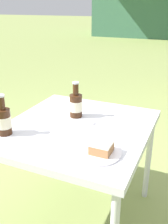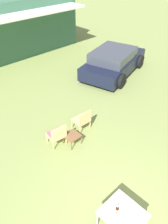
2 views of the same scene
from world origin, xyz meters
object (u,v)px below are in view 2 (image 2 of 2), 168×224
cake_on_plate (138,214)px  cola_bottle_near (117,210)px  patio_table (123,215)px  garden_side_table (72,136)px  wicker_chair_plain (83,119)px  wicker_chair_cushioned (57,134)px  parked_car (114,61)px

cake_on_plate → cola_bottle_near: bearing=128.7°
patio_table → cake_on_plate: (0.22, -0.23, 0.08)m
garden_side_table → cake_on_plate: cake_on_plate is taller
wicker_chair_plain → garden_side_table: (-0.75, -0.29, -0.13)m
patio_table → cola_bottle_near: cola_bottle_near is taller
wicker_chair_plain → patio_table: bearing=62.6°
wicker_chair_cushioned → cake_on_plate: bearing=91.1°
parked_car → garden_side_table: size_ratio=9.14×
parked_car → wicker_chair_plain: 4.77m
patio_table → cola_bottle_near: 0.20m
wicker_chair_cushioned → cola_bottle_near: 3.18m
garden_side_table → cake_on_plate: 3.25m
wicker_chair_cushioned → cola_bottle_near: size_ratio=3.65×
wicker_chair_plain → garden_side_table: wicker_chair_plain is taller
garden_side_table → cola_bottle_near: (-1.11, -2.76, 0.45)m
cola_bottle_near → parked_car: bearing=40.6°
patio_table → cake_on_plate: size_ratio=3.47×
wicker_chair_cushioned → cola_bottle_near: (-0.73, -3.07, 0.32)m
wicker_chair_plain → cake_on_plate: 3.76m
cake_on_plate → parked_car: bearing=43.9°
garden_side_table → cola_bottle_near: 3.01m
wicker_chair_plain → parked_car: bearing=-150.8°
cake_on_plate → wicker_chair_cushioned: bearing=82.5°
parked_car → garden_side_table: (-4.99, -2.46, -0.31)m
parked_car → cake_on_plate: parked_car is taller
wicker_chair_cushioned → wicker_chair_plain: (1.12, -0.02, 0.01)m
parked_car → cake_on_plate: bearing=-151.5°
parked_car → cola_bottle_near: (-6.09, -5.22, 0.14)m
parked_car → cola_bottle_near: bearing=-154.7°
garden_side_table → cola_bottle_near: cola_bottle_near is taller
cake_on_plate → wicker_chair_plain: bearing=65.3°
wicker_chair_plain → cola_bottle_near: size_ratio=3.65×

